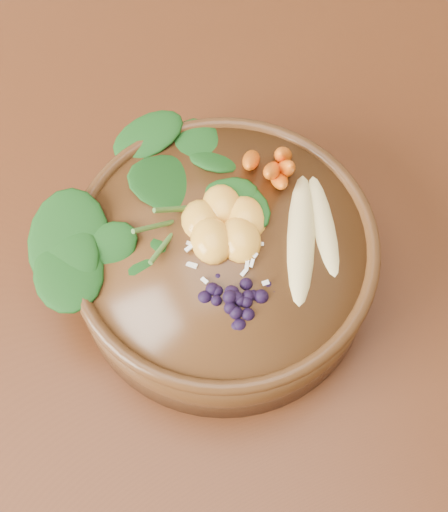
# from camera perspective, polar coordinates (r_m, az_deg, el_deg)

# --- Properties ---
(ground) EXTENTS (4.00, 4.00, 0.00)m
(ground) POSITION_cam_1_polar(r_m,az_deg,el_deg) (1.37, -10.87, -19.41)
(ground) COLOR #381E0F
(ground) RESTS_ON ground
(stoneware_bowl) EXTENTS (0.29, 0.29, 0.07)m
(stoneware_bowl) POSITION_cam_1_polar(r_m,az_deg,el_deg) (0.62, 0.00, -0.43)
(stoneware_bowl) COLOR #4C2C14
(stoneware_bowl) RESTS_ON dining_table
(kale_heap) EXTENTS (0.19, 0.18, 0.04)m
(kale_heap) POSITION_cam_1_polar(r_m,az_deg,el_deg) (0.60, -4.30, 6.16)
(kale_heap) COLOR #164914
(kale_heap) RESTS_ON stoneware_bowl
(carrot_cluster) EXTENTS (0.06, 0.06, 0.07)m
(carrot_cluster) POSITION_cam_1_polar(r_m,az_deg,el_deg) (0.60, 3.85, 8.90)
(carrot_cluster) COLOR orange
(carrot_cluster) RESTS_ON stoneware_bowl
(banana_halves) EXTENTS (0.08, 0.14, 0.02)m
(banana_halves) POSITION_cam_1_polar(r_m,az_deg,el_deg) (0.59, 7.20, 2.56)
(banana_halves) COLOR #E0CC84
(banana_halves) RESTS_ON stoneware_bowl
(mandarin_cluster) EXTENTS (0.09, 0.09, 0.03)m
(mandarin_cluster) POSITION_cam_1_polar(r_m,az_deg,el_deg) (0.58, 0.03, 3.16)
(mandarin_cluster) COLOR gold
(mandarin_cluster) RESTS_ON stoneware_bowl
(blueberry_pile) EXTENTS (0.13, 0.11, 0.04)m
(blueberry_pile) POSITION_cam_1_polar(r_m,az_deg,el_deg) (0.55, 0.78, -2.86)
(blueberry_pile) COLOR black
(blueberry_pile) RESTS_ON stoneware_bowl
(coconut_flakes) EXTENTS (0.09, 0.07, 0.01)m
(coconut_flakes) POSITION_cam_1_polar(r_m,az_deg,el_deg) (0.58, 0.34, -0.26)
(coconut_flakes) COLOR white
(coconut_flakes) RESTS_ON stoneware_bowl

